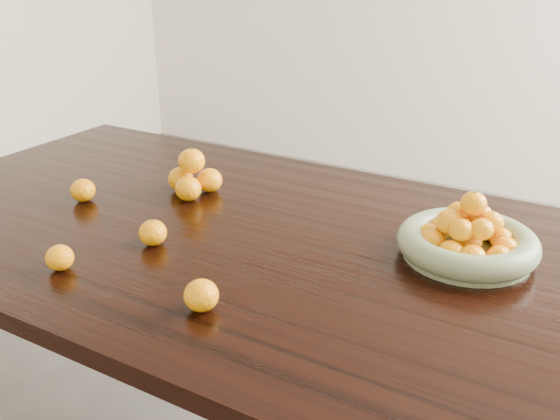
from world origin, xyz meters
The scene contains 7 objects.
dining_table centered at (0.00, 0.00, 0.66)m, with size 2.00×1.00×0.75m.
fruit_bowl centered at (0.39, 0.12, 0.79)m, with size 0.29×0.29×0.14m.
orange_pyramid centered at (-0.31, 0.12, 0.80)m, with size 0.14×0.14×0.12m.
loose_orange_0 centered at (-0.20, -0.16, 0.78)m, with size 0.06×0.06×0.06m, color #FF9F07.
loose_orange_1 centered at (-0.29, -0.34, 0.78)m, with size 0.06×0.06×0.05m, color #FF9F07.
loose_orange_2 centered at (0.05, -0.32, 0.78)m, with size 0.06×0.06×0.06m, color #FF9F07.
loose_orange_3 centered at (-0.52, -0.06, 0.78)m, with size 0.06×0.06×0.06m, color #FF9F07.
Camera 1 is at (0.64, -1.06, 1.35)m, focal length 40.00 mm.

